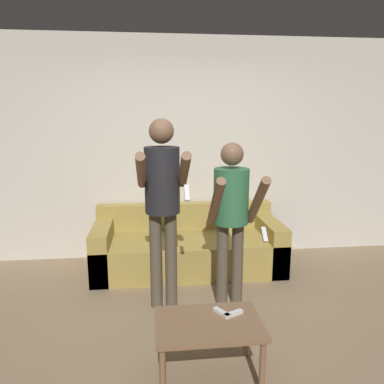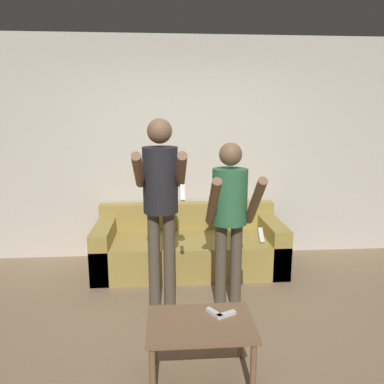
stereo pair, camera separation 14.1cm
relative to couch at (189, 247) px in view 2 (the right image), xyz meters
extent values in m
plane|color=#937A5B|center=(-0.02, -1.51, -0.25)|extent=(14.00, 14.00, 0.00)
cube|color=silver|center=(-0.02, 0.48, 1.10)|extent=(6.40, 0.06, 2.70)
cube|color=#AD9347|center=(0.00, -0.04, -0.05)|extent=(2.15, 0.89, 0.38)
cube|color=#AD9347|center=(0.00, 0.33, 0.30)|extent=(2.15, 0.16, 0.32)
cube|color=#AD9347|center=(-0.97, -0.04, 0.03)|extent=(0.20, 0.89, 0.56)
cube|color=#AD9347|center=(0.97, -0.04, 0.03)|extent=(0.20, 0.89, 0.56)
cylinder|color=brown|center=(-0.38, -0.88, 0.21)|extent=(0.11, 0.11, 0.92)
cylinder|color=brown|center=(-0.24, -0.88, 0.21)|extent=(0.11, 0.11, 0.92)
cylinder|color=#232328|center=(-0.31, -0.88, 0.97)|extent=(0.31, 0.31, 0.59)
sphere|color=brown|center=(-0.31, -0.88, 1.40)|extent=(0.22, 0.22, 0.22)
cylinder|color=brown|center=(-0.49, -1.10, 1.08)|extent=(0.08, 0.48, 0.36)
cylinder|color=brown|center=(-0.14, -1.10, 1.08)|extent=(0.08, 0.48, 0.36)
cube|color=white|center=(-0.14, -1.31, 0.94)|extent=(0.04, 0.10, 0.12)
cylinder|color=brown|center=(0.24, -0.88, 0.15)|extent=(0.11, 0.11, 0.80)
cylinder|color=brown|center=(0.39, -0.88, 0.15)|extent=(0.11, 0.11, 0.80)
cylinder|color=#337047|center=(0.31, -0.88, 0.80)|extent=(0.32, 0.32, 0.51)
sphere|color=brown|center=(0.31, -0.88, 1.19)|extent=(0.21, 0.21, 0.21)
cylinder|color=brown|center=(0.13, -1.11, 0.80)|extent=(0.08, 0.51, 0.51)
cylinder|color=brown|center=(0.49, -1.11, 0.80)|extent=(0.08, 0.51, 0.51)
cube|color=white|center=(0.49, -1.33, 0.58)|extent=(0.04, 0.11, 0.11)
cube|color=#846042|center=(-0.05, -1.90, 0.16)|extent=(0.72, 0.49, 0.04)
cylinder|color=#846042|center=(-0.37, -2.11, -0.05)|extent=(0.04, 0.04, 0.39)
cylinder|color=#846042|center=(0.27, -2.11, -0.05)|extent=(0.04, 0.04, 0.39)
cylinder|color=#846042|center=(-0.37, -1.70, -0.05)|extent=(0.04, 0.04, 0.39)
cylinder|color=#846042|center=(0.27, -1.70, -0.05)|extent=(0.04, 0.04, 0.39)
cube|color=white|center=(0.13, -1.85, 0.19)|extent=(0.15, 0.10, 0.02)
cube|color=white|center=(0.06, -1.82, 0.19)|extent=(0.11, 0.15, 0.02)
camera|label=1|loc=(-0.41, -4.15, 1.54)|focal=35.00mm
camera|label=2|loc=(-0.27, -4.17, 1.54)|focal=35.00mm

